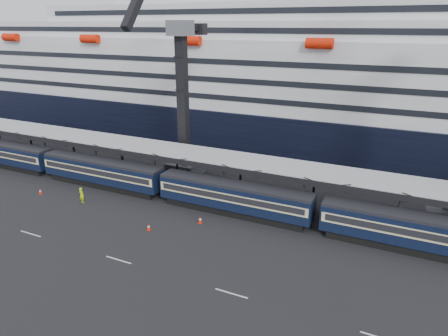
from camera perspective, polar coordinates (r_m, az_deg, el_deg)
The scene contains 9 objects.
ground at distance 37.94m, azimuth 6.49°, elevation -14.84°, with size 260.00×260.00×0.00m, color black.
train at distance 46.41m, azimuth 5.20°, elevation -4.80°, with size 133.05×3.00×4.05m.
canopy at distance 47.64m, azimuth 12.24°, elevation -0.55°, with size 130.00×6.25×5.53m.
cruise_ship at distance 77.03m, azimuth 17.57°, elevation 12.17°, with size 214.09×28.84×34.00m.
crane_dark_near at distance 57.41m, azimuth -6.14°, elevation 10.17°, with size 4.50×17.75×35.08m.
worker at distance 53.93m, azimuth -19.67°, elevation -3.67°, with size 0.75×0.49×2.07m, color #AFE00B.
traffic_cone_b at distance 58.96m, azimuth -24.76°, elevation -3.04°, with size 0.39×0.39×0.78m.
traffic_cone_c at distance 45.36m, azimuth -10.71°, elevation -8.26°, with size 0.39×0.39×0.79m.
traffic_cone_d at distance 46.14m, azimuth -3.43°, elevation -7.36°, with size 0.43×0.43×0.87m.
Camera 1 is at (9.42, -29.76, 21.57)m, focal length 32.00 mm.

